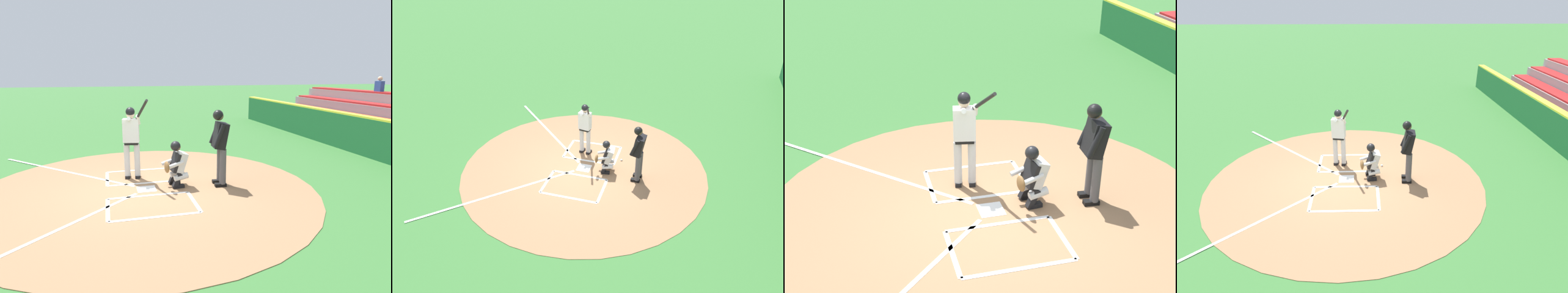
{
  "view_description": "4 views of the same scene",
  "coord_description": "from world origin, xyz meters",
  "views": [
    {
      "loc": [
        -7.7,
        0.79,
        2.74
      ],
      "look_at": [
        -0.11,
        -1.18,
        1.01
      ],
      "focal_mm": 31.17,
      "sensor_mm": 36.0,
      "label": 1
    },
    {
      "loc": [
        -10.14,
        -3.13,
        7.18
      ],
      "look_at": [
        -0.19,
        -0.19,
        0.99
      ],
      "focal_mm": 35.33,
      "sensor_mm": 36.0,
      "label": 2
    },
    {
      "loc": [
        -7.59,
        2.12,
        5.09
      ],
      "look_at": [
        0.58,
        0.05,
        0.97
      ],
      "focal_mm": 49.12,
      "sensor_mm": 36.0,
      "label": 3
    },
    {
      "loc": [
        -8.82,
        -0.51,
        5.02
      ],
      "look_at": [
        0.16,
        -0.78,
        0.99
      ],
      "focal_mm": 31.03,
      "sensor_mm": 36.0,
      "label": 4
    }
  ],
  "objects": [
    {
      "name": "dirt_circle",
      "position": [
        0.0,
        0.0,
        0.01
      ],
      "size": [
        8.0,
        8.0,
        0.01
      ],
      "primitive_type": "cylinder",
      "color": "#99704C",
      "rests_on": "ground"
    },
    {
      "name": "plate_umpire",
      "position": [
        -0.12,
        -1.78,
        1.08
      ],
      "size": [
        0.6,
        0.44,
        1.86
      ],
      "color": "#4C4C51",
      "rests_on": "ground"
    },
    {
      "name": "ground_plane",
      "position": [
        0.0,
        0.0,
        0.0
      ],
      "size": [
        120.0,
        120.0,
        0.0
      ],
      "primitive_type": "plane",
      "color": "#387033"
    },
    {
      "name": "batter",
      "position": [
        0.93,
        0.24,
        1.1
      ],
      "size": [
        1.02,
        0.59,
        2.13
      ],
      "color": "silver",
      "rests_on": "ground"
    },
    {
      "name": "home_plate_and_chalk",
      "position": [
        0.0,
        0.88,
        0.01
      ],
      "size": [
        7.93,
        4.91,
        0.01
      ],
      "color": "white",
      "rests_on": "dirt_circle"
    },
    {
      "name": "catcher",
      "position": [
        0.04,
        -0.74,
        0.59
      ],
      "size": [
        0.64,
        0.62,
        1.13
      ],
      "color": "black",
      "rests_on": "ground"
    },
    {
      "name": "baseball",
      "position": [
        0.79,
        -1.1,
        0.04
      ],
      "size": [
        0.07,
        0.07,
        0.07
      ],
      "primitive_type": "sphere",
      "color": "white",
      "rests_on": "ground"
    }
  ]
}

